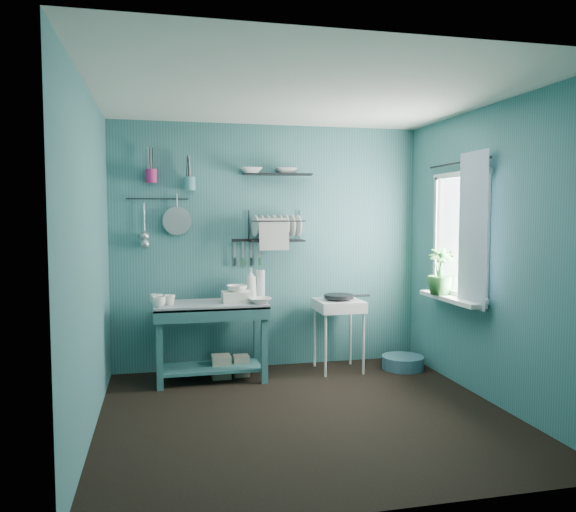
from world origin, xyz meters
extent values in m
plane|color=black|center=(0.00, 0.00, 0.00)|extent=(3.20, 3.20, 0.00)
plane|color=silver|center=(0.00, 0.00, 2.50)|extent=(3.20, 3.20, 0.00)
plane|color=#316465|center=(0.00, 1.50, 1.25)|extent=(3.20, 0.00, 3.20)
plane|color=#316465|center=(0.00, -1.50, 1.25)|extent=(3.20, 0.00, 3.20)
plane|color=#316465|center=(-1.60, 0.00, 1.25)|extent=(0.00, 3.00, 3.00)
plane|color=#316465|center=(1.60, 0.00, 1.25)|extent=(0.00, 3.00, 3.00)
cube|color=#2E5F60|center=(-0.65, 1.11, 0.37)|extent=(1.12, 0.67, 0.75)
imported|color=white|center=(-1.13, 0.95, 0.80)|extent=(0.12, 0.12, 0.10)
imported|color=white|center=(-1.03, 1.05, 0.80)|extent=(0.14, 0.14, 0.09)
imported|color=white|center=(-1.15, 1.11, 0.80)|extent=(0.17, 0.17, 0.10)
cube|color=silver|center=(-0.40, 1.09, 0.80)|extent=(0.28, 0.22, 0.10)
imported|color=white|center=(-0.40, 1.09, 0.88)|extent=(0.20, 0.19, 0.06)
imported|color=silver|center=(-0.23, 1.31, 0.90)|extent=(0.11, 0.12, 0.30)
cylinder|color=silver|center=(-0.13, 1.33, 0.89)|extent=(0.09, 0.09, 0.28)
imported|color=white|center=(-0.20, 0.96, 0.78)|extent=(0.22, 0.22, 0.05)
cube|color=silver|center=(0.65, 1.15, 0.36)|extent=(0.50, 0.50, 0.72)
cylinder|color=black|center=(0.65, 1.15, 0.76)|extent=(0.30, 0.30, 0.03)
cube|color=black|center=(-0.24, 1.47, 1.32)|extent=(0.32, 0.07, 0.03)
cube|color=black|center=(0.05, 1.37, 1.47)|extent=(0.58, 0.31, 0.32)
cube|color=black|center=(0.07, 1.40, 1.99)|extent=(0.72, 0.29, 0.02)
imported|color=white|center=(-0.20, 1.40, 2.07)|extent=(0.23, 0.23, 0.05)
imported|color=white|center=(0.16, 1.40, 2.08)|extent=(0.26, 0.26, 0.06)
cylinder|color=#A91F5F|center=(-1.18, 1.42, 1.96)|extent=(0.11, 0.11, 0.13)
cylinder|color=teal|center=(-0.81, 1.42, 1.89)|extent=(0.11, 0.11, 0.13)
cylinder|color=#9B9EA3|center=(-0.94, 1.45, 1.52)|extent=(0.28, 0.03, 0.28)
cylinder|color=#9B9EA3|center=(-1.26, 1.46, 1.55)|extent=(0.01, 0.01, 0.30)
cylinder|color=#9B9EA3|center=(-1.25, 1.46, 1.47)|extent=(0.01, 0.01, 0.30)
cylinder|color=black|center=(-1.12, 1.47, 1.74)|extent=(0.60, 0.01, 0.01)
plane|color=white|center=(1.59, 0.45, 1.40)|extent=(0.00, 1.10, 1.10)
cube|color=silver|center=(1.50, 0.45, 0.81)|extent=(0.16, 0.95, 0.04)
plane|color=silver|center=(1.52, 0.15, 1.45)|extent=(0.00, 1.35, 1.35)
cylinder|color=black|center=(1.54, 0.45, 2.05)|extent=(0.02, 1.05, 0.02)
imported|color=#29682C|center=(1.46, 0.59, 1.05)|extent=(0.31, 0.31, 0.44)
cube|color=gray|center=(-0.55, 1.16, 0.11)|extent=(0.18, 0.18, 0.22)
cube|color=gray|center=(-0.35, 1.19, 0.10)|extent=(0.15, 0.15, 0.20)
cylinder|color=#416F81|center=(1.31, 1.06, 0.07)|extent=(0.43, 0.43, 0.13)
camera|label=1|loc=(-1.10, -4.21, 1.59)|focal=35.00mm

